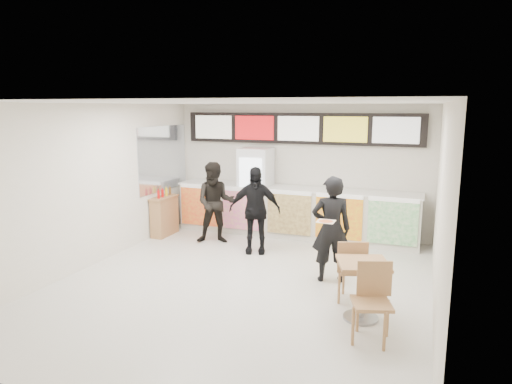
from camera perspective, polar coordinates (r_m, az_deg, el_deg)
The scene contains 15 objects.
floor at distance 7.81m, azimuth -1.81°, elevation -11.46°, with size 7.00×7.00×0.00m, color beige.
ceiling at distance 7.24m, azimuth -1.96°, elevation 11.12°, with size 7.00×7.00×0.00m, color white.
wall_back at distance 10.65m, azimuth 5.41°, elevation 2.82°, with size 6.00×6.00×0.00m, color silver.
wall_left at distance 8.96m, azimuth -19.88°, elevation 0.76°, with size 7.00×7.00×0.00m, color silver.
wall_right at distance 6.83m, azimuth 22.04°, elevation -2.30°, with size 7.00×7.00×0.00m, color silver.
service_counter at distance 10.43m, azimuth 4.72°, elevation -2.51°, with size 5.56×0.77×1.14m.
menu_board at distance 10.48m, azimuth 5.37°, elevation 7.91°, with size 5.50×0.14×0.70m.
drinks_fridge at distance 10.65m, azimuth -0.06°, elevation 0.15°, with size 0.70×0.67×2.00m.
mirror_panel at distance 10.87m, azimuth -11.51°, elevation 4.14°, with size 0.01×2.00×1.50m, color #B2B7BF.
customer_main at distance 7.79m, azimuth 9.38°, elevation -4.61°, with size 0.66×0.43×1.82m, color black.
customer_left at distance 9.91m, azimuth -5.08°, elevation -1.36°, with size 0.86×0.67×1.77m, color black.
customer_mid at distance 9.20m, azimuth -0.16°, elevation -2.27°, with size 1.04×0.43×1.77m, color black.
pizza_slice at distance 7.30m, azimuth 8.73°, elevation -3.60°, with size 0.36×0.36×0.02m.
cafe_table at distance 6.59m, azimuth 13.15°, elevation -10.61°, with size 0.99×1.76×1.00m.
condiment_ledge at distance 10.75m, azimuth -11.37°, elevation -2.90°, with size 0.33×0.81×1.08m.
Camera 1 is at (2.80, -6.68, 2.94)m, focal length 32.00 mm.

